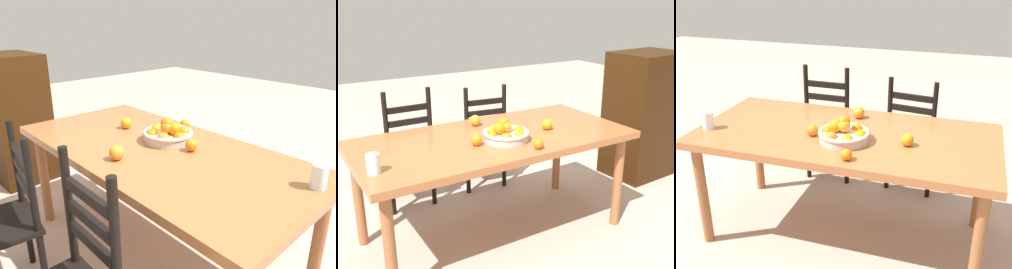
# 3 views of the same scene
# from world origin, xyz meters

# --- Properties ---
(ground_plane) EXTENTS (12.00, 12.00, 0.00)m
(ground_plane) POSITION_xyz_m (0.00, 0.00, 0.00)
(ground_plane) COLOR #BC9F8F
(dining_table) EXTENTS (1.83, 0.88, 0.73)m
(dining_table) POSITION_xyz_m (0.00, 0.00, 0.66)
(dining_table) COLOR #A26035
(dining_table) RESTS_ON ground
(chair_near_window) EXTENTS (0.44, 0.44, 0.92)m
(chair_near_window) POSITION_xyz_m (0.31, 0.77, 0.44)
(chair_near_window) COLOR black
(chair_near_window) RESTS_ON ground
(chair_by_cabinet) EXTENTS (0.39, 0.39, 0.97)m
(chair_by_cabinet) POSITION_xyz_m (-0.36, 0.76, 0.45)
(chair_by_cabinet) COLOR black
(chair_by_cabinet) RESTS_ON ground
(cabinet) EXTENTS (0.63, 0.50, 1.14)m
(cabinet) POSITION_xyz_m (1.72, 0.22, 0.57)
(cabinet) COLOR black
(cabinet) RESTS_ON ground
(fruit_bowl) EXTENTS (0.30, 0.30, 0.15)m
(fruit_bowl) POSITION_xyz_m (0.02, -0.11, 0.78)
(fruit_bowl) COLOR beige
(fruit_bowl) RESTS_ON dining_table
(orange_loose_0) EXTENTS (0.06, 0.06, 0.06)m
(orange_loose_0) POSITION_xyz_m (0.12, -0.35, 0.76)
(orange_loose_0) COLOR orange
(orange_loose_0) RESTS_ON dining_table
(orange_loose_1) EXTENTS (0.08, 0.08, 0.08)m
(orange_loose_1) POSITION_xyz_m (0.01, 0.27, 0.77)
(orange_loose_1) COLOR orange
(orange_loose_1) RESTS_ON dining_table
(orange_loose_2) EXTENTS (0.07, 0.07, 0.07)m
(orange_loose_2) POSITION_xyz_m (-0.18, -0.10, 0.77)
(orange_loose_2) COLOR orange
(orange_loose_2) RESTS_ON dining_table
(orange_loose_3) EXTENTS (0.07, 0.07, 0.07)m
(orange_loose_3) POSITION_xyz_m (0.39, -0.07, 0.77)
(orange_loose_3) COLOR orange
(orange_loose_3) RESTS_ON dining_table
(drinking_glass) EXTENTS (0.07, 0.07, 0.11)m
(drinking_glass) POSITION_xyz_m (-0.83, -0.20, 0.79)
(drinking_glass) COLOR silver
(drinking_glass) RESTS_ON dining_table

